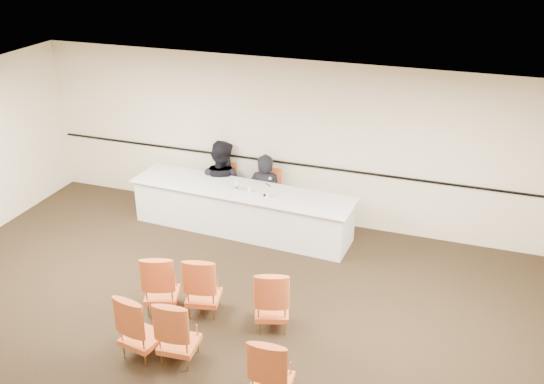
% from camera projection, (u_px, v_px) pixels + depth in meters
% --- Properties ---
extents(floor, '(10.00, 10.00, 0.00)m').
position_uv_depth(floor, '(206.00, 347.00, 8.08)').
color(floor, black).
rests_on(floor, ground).
extents(ceiling, '(10.00, 10.00, 0.00)m').
position_uv_depth(ceiling, '(194.00, 134.00, 6.81)').
color(ceiling, silver).
rests_on(ceiling, ground).
extents(wall_back, '(10.00, 0.04, 3.00)m').
position_uv_depth(wall_back, '(296.00, 143.00, 10.86)').
color(wall_back, '#F1E4BE').
rests_on(wall_back, ground).
extents(wall_rail, '(9.80, 0.04, 0.03)m').
position_uv_depth(wall_rail, '(295.00, 164.00, 11.00)').
color(wall_rail, black).
rests_on(wall_rail, wall_back).
extents(panel_table, '(4.12, 1.17, 0.82)m').
position_uv_depth(panel_table, '(242.00, 210.00, 10.85)').
color(panel_table, white).
rests_on(panel_table, ground).
extents(panelist_main, '(0.68, 0.47, 1.76)m').
position_uv_depth(panelist_main, '(265.00, 199.00, 11.28)').
color(panelist_main, black).
rests_on(panelist_main, ground).
extents(panelist_main_chair, '(0.53, 0.53, 0.95)m').
position_uv_depth(panelist_main_chair, '(265.00, 195.00, 11.25)').
color(panelist_main_chair, '#B94021').
rests_on(panelist_main_chair, ground).
extents(panelist_second, '(1.04, 0.88, 1.91)m').
position_uv_depth(panelist_second, '(222.00, 188.00, 11.57)').
color(panelist_second, black).
rests_on(panelist_second, ground).
extents(panelist_second_chair, '(0.53, 0.53, 0.95)m').
position_uv_depth(panelist_second_chair, '(222.00, 188.00, 11.56)').
color(panelist_second_chair, '#B94021').
rests_on(panelist_second_chair, ground).
extents(papers, '(0.35, 0.29, 0.00)m').
position_uv_depth(papers, '(271.00, 196.00, 10.44)').
color(papers, white).
rests_on(papers, panel_table).
extents(microphone, '(0.12, 0.22, 0.30)m').
position_uv_depth(microphone, '(266.00, 188.00, 10.36)').
color(microphone, black).
rests_on(microphone, panel_table).
extents(water_bottle, '(0.09, 0.09, 0.24)m').
position_uv_depth(water_bottle, '(237.00, 184.00, 10.59)').
color(water_bottle, '#187985').
rests_on(water_bottle, panel_table).
extents(drinking_glass, '(0.08, 0.08, 0.10)m').
position_uv_depth(drinking_glass, '(249.00, 189.00, 10.56)').
color(drinking_glass, white).
rests_on(drinking_glass, panel_table).
extents(coffee_cup, '(0.09, 0.09, 0.12)m').
position_uv_depth(coffee_cup, '(268.00, 195.00, 10.34)').
color(coffee_cup, silver).
rests_on(coffee_cup, panel_table).
extents(aud_chair_front_left, '(0.63, 0.63, 0.95)m').
position_uv_depth(aud_chair_front_left, '(161.00, 282.00, 8.64)').
color(aud_chair_front_left, '#B94021').
rests_on(aud_chair_front_left, ground).
extents(aud_chair_front_mid, '(0.59, 0.59, 0.95)m').
position_uv_depth(aud_chair_front_mid, '(203.00, 284.00, 8.59)').
color(aud_chair_front_mid, '#B94021').
rests_on(aud_chair_front_mid, ground).
extents(aud_chair_front_right, '(0.63, 0.63, 0.95)m').
position_uv_depth(aud_chair_front_right, '(272.00, 298.00, 8.28)').
color(aud_chair_front_right, '#B94021').
rests_on(aud_chair_front_right, ground).
extents(aud_chair_back_left, '(0.58, 0.58, 0.95)m').
position_uv_depth(aud_chair_back_left, '(141.00, 324.00, 7.75)').
color(aud_chair_back_left, '#B94021').
rests_on(aud_chair_back_left, ground).
extents(aud_chair_back_mid, '(0.54, 0.54, 0.95)m').
position_uv_depth(aud_chair_back_mid, '(178.00, 329.00, 7.66)').
color(aud_chair_back_mid, '#B94021').
rests_on(aud_chair_back_mid, ground).
extents(aud_chair_back_right, '(0.53, 0.53, 0.95)m').
position_uv_depth(aud_chair_back_right, '(272.00, 368.00, 7.02)').
color(aud_chair_back_right, '#B94021').
rests_on(aud_chair_back_right, ground).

